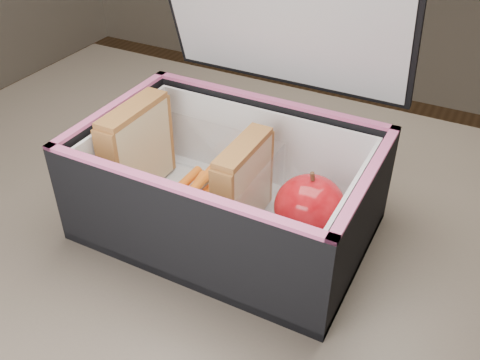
% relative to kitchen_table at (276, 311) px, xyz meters
% --- Properties ---
extents(kitchen_table, '(1.20, 0.80, 0.75)m').
position_rel_kitchen_table_xyz_m(kitchen_table, '(0.00, 0.00, 0.00)').
color(kitchen_table, brown).
rests_on(kitchen_table, ground).
extents(lunch_bag, '(0.31, 0.27, 0.31)m').
position_rel_kitchen_table_xyz_m(lunch_bag, '(-0.07, 0.02, 0.16)').
color(lunch_bag, black).
rests_on(lunch_bag, kitchen_table).
extents(plastic_tub, '(0.19, 0.13, 0.08)m').
position_rel_kitchen_table_xyz_m(plastic_tub, '(-0.12, 0.02, 0.14)').
color(plastic_tub, white).
rests_on(plastic_tub, lunch_bag).
extents(sandwich_left, '(0.03, 0.10, 0.11)m').
position_rel_kitchen_table_xyz_m(sandwich_left, '(-0.20, 0.02, 0.16)').
color(sandwich_left, tan).
rests_on(sandwich_left, plastic_tub).
extents(sandwich_right, '(0.03, 0.09, 0.10)m').
position_rel_kitchen_table_xyz_m(sandwich_right, '(-0.05, 0.02, 0.16)').
color(sandwich_right, tan).
rests_on(sandwich_right, plastic_tub).
extents(carrot_sticks, '(0.05, 0.15, 0.03)m').
position_rel_kitchen_table_xyz_m(carrot_sticks, '(-0.12, 0.01, 0.13)').
color(carrot_sticks, orange).
rests_on(carrot_sticks, plastic_tub).
extents(paper_napkin, '(0.08, 0.08, 0.01)m').
position_rel_kitchen_table_xyz_m(paper_napkin, '(0.02, 0.03, 0.11)').
color(paper_napkin, white).
rests_on(paper_napkin, lunch_bag).
extents(red_apple, '(0.10, 0.10, 0.08)m').
position_rel_kitchen_table_xyz_m(red_apple, '(0.02, 0.03, 0.15)').
color(red_apple, '#8E0107').
rests_on(red_apple, paper_napkin).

